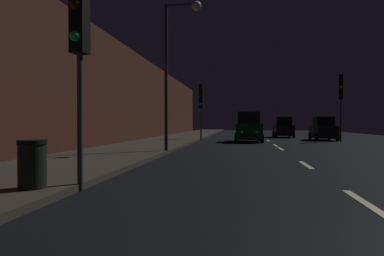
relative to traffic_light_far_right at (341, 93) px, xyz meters
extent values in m
cube|color=black|center=(-5.34, 0.09, -3.72)|extent=(27.70, 84.00, 0.02)
cube|color=#38332B|center=(-12.99, 0.09, -3.64)|extent=(4.40, 84.00, 0.15)
cube|color=#472319|center=(-15.59, -3.41, -0.39)|extent=(0.80, 63.00, 6.64)
cube|color=beige|center=(-5.34, -21.41, -3.71)|extent=(0.16, 2.20, 0.01)
cube|color=beige|center=(-5.34, -15.77, -3.71)|extent=(0.16, 2.20, 0.01)
cube|color=beige|center=(-5.34, -8.33, -3.71)|extent=(0.16, 2.20, 0.01)
cube|color=beige|center=(-5.34, -5.36, -3.71)|extent=(0.16, 2.20, 0.01)
cube|color=beige|center=(-5.34, 0.65, -3.71)|extent=(0.16, 2.20, 0.01)
cube|color=beige|center=(-5.34, 11.82, -3.71)|extent=(0.16, 2.20, 0.01)
cylinder|color=#38383A|center=(0.01, 0.02, -2.12)|extent=(0.12, 0.12, 3.19)
cube|color=black|center=(0.01, 0.02, 0.42)|extent=(0.38, 0.40, 1.90)
sphere|color=black|center=(-0.04, -0.15, 1.06)|extent=(0.22, 0.22, 0.22)
sphere|color=orange|center=(-0.04, -0.15, 0.42)|extent=(0.22, 0.22, 0.22)
sphere|color=black|center=(-0.04, -0.15, -0.21)|extent=(0.22, 0.22, 0.22)
cylinder|color=#38383A|center=(-10.69, 0.34, -2.40)|extent=(0.12, 0.12, 2.63)
cube|color=black|center=(-10.69, 0.34, -0.13)|extent=(0.32, 0.36, 1.90)
sphere|color=black|center=(-10.70, 0.16, 0.50)|extent=(0.22, 0.22, 0.22)
sphere|color=black|center=(-10.70, 0.16, -0.13)|extent=(0.22, 0.22, 0.22)
sphere|color=#19D84C|center=(-10.70, 0.16, -0.77)|extent=(0.22, 0.22, 0.22)
cylinder|color=#38383A|center=(-10.79, -21.08, -2.29)|extent=(0.12, 0.12, 2.83)
cube|color=black|center=(-10.79, -21.08, 0.07)|extent=(0.33, 0.36, 1.90)
sphere|color=black|center=(-10.80, -21.26, 0.07)|extent=(0.22, 0.22, 0.22)
sphere|color=#19D84C|center=(-10.80, -21.26, -0.56)|extent=(0.22, 0.22, 0.22)
cylinder|color=#2D2D30|center=(-10.89, -12.16, -0.29)|extent=(0.16, 0.16, 6.84)
cylinder|color=#2D2D30|center=(-10.19, -12.16, 3.07)|extent=(1.40, 0.10, 0.10)
sphere|color=beige|center=(-9.49, -12.16, 2.97)|extent=(0.44, 0.44, 0.44)
cylinder|color=black|center=(-11.48, -21.67, -3.14)|extent=(0.52, 0.52, 0.85)
cylinder|color=black|center=(-11.48, -21.67, -2.67)|extent=(0.55, 0.55, 0.08)
cube|color=#0F3819|center=(-6.92, -1.25, -2.91)|extent=(1.86, 4.34, 1.14)
cube|color=black|center=(-6.92, -1.09, -1.91)|extent=(1.58, 2.17, 0.87)
cylinder|color=black|center=(-6.01, -2.77, -3.38)|extent=(0.23, 0.66, 0.66)
cylinder|color=black|center=(-7.83, -2.77, -3.38)|extent=(0.23, 0.66, 0.66)
cylinder|color=black|center=(-6.01, 0.28, -3.38)|extent=(0.23, 0.66, 0.66)
cylinder|color=black|center=(-7.83, 0.28, -3.38)|extent=(0.23, 0.66, 0.66)
sphere|color=white|center=(-6.41, -3.37, -2.91)|extent=(0.19, 0.19, 0.19)
sphere|color=white|center=(-7.43, -3.37, -2.91)|extent=(0.19, 0.19, 0.19)
sphere|color=red|center=(-6.41, 0.88, -2.91)|extent=(0.19, 0.19, 0.19)
sphere|color=red|center=(-7.43, 0.88, -2.91)|extent=(0.19, 0.19, 0.19)
cube|color=black|center=(-3.38, 7.44, -3.00)|extent=(1.66, 3.87, 1.01)
cube|color=black|center=(-3.38, 7.30, -2.11)|extent=(1.41, 1.94, 0.77)
cylinder|color=black|center=(-4.19, 8.79, -3.42)|extent=(0.20, 0.59, 0.59)
cylinder|color=black|center=(-2.57, 8.79, -3.42)|extent=(0.20, 0.59, 0.59)
cylinder|color=black|center=(-4.19, 6.08, -3.42)|extent=(0.20, 0.59, 0.59)
cylinder|color=black|center=(-2.57, 6.08, -3.42)|extent=(0.20, 0.59, 0.59)
sphere|color=slate|center=(-3.84, 9.33, -3.00)|extent=(0.17, 0.17, 0.17)
sphere|color=slate|center=(-2.93, 9.33, -3.00)|extent=(0.17, 0.17, 0.17)
sphere|color=red|center=(-3.84, 5.54, -3.00)|extent=(0.17, 0.17, 0.17)
sphere|color=red|center=(-2.93, 5.54, -3.00)|extent=(0.17, 0.17, 0.17)
cube|color=black|center=(-0.79, 2.18, -3.02)|extent=(1.61, 3.75, 0.98)
cube|color=black|center=(-0.79, 2.05, -2.16)|extent=(1.37, 1.87, 0.75)
cylinder|color=black|center=(-1.58, 3.49, -3.43)|extent=(0.20, 0.57, 0.57)
cylinder|color=black|center=(-0.01, 3.49, -3.43)|extent=(0.20, 0.57, 0.57)
cylinder|color=black|center=(-1.58, 0.87, -3.43)|extent=(0.20, 0.57, 0.57)
cylinder|color=black|center=(-0.01, 0.87, -3.43)|extent=(0.20, 0.57, 0.57)
sphere|color=slate|center=(-1.24, 4.02, -3.02)|extent=(0.16, 0.16, 0.16)
sphere|color=slate|center=(-0.35, 4.02, -3.02)|extent=(0.16, 0.16, 0.16)
sphere|color=red|center=(-1.24, 0.35, -3.02)|extent=(0.16, 0.16, 0.16)
sphere|color=red|center=(-0.35, 0.35, -3.02)|extent=(0.16, 0.16, 0.16)
camera|label=1|loc=(-7.51, -27.95, -2.31)|focal=32.96mm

